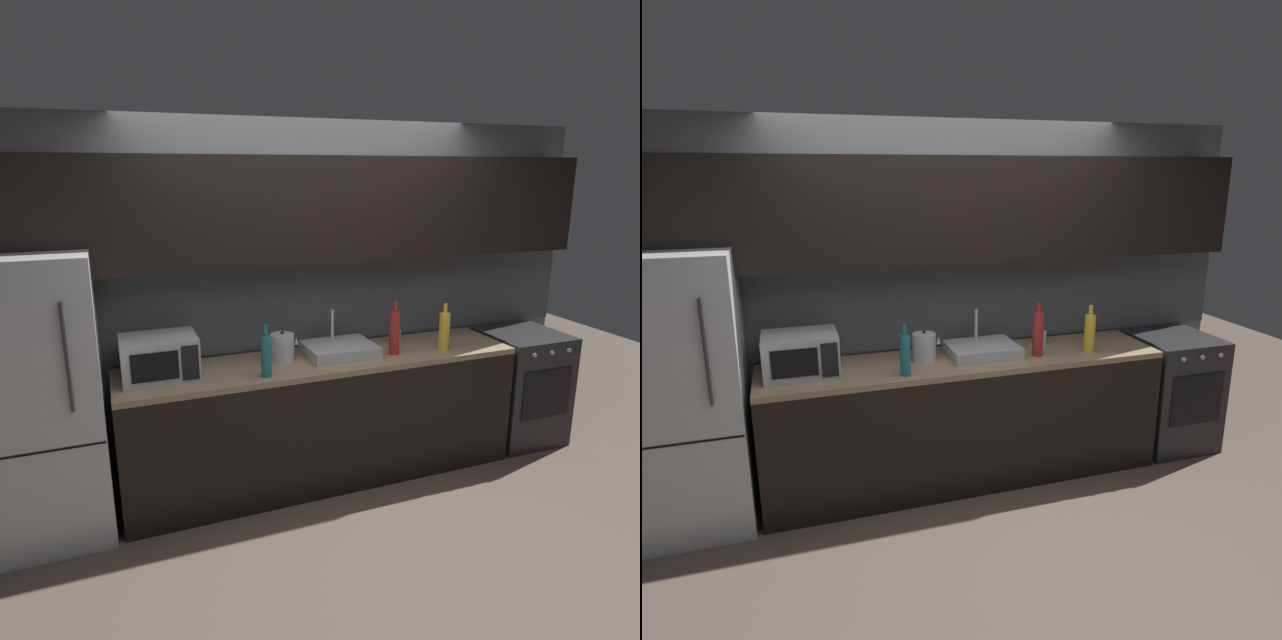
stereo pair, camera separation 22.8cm
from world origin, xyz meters
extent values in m
plane|color=#4C4238|center=(0.00, 0.00, 0.00)|extent=(10.00, 10.00, 0.00)
cube|color=slate|center=(0.00, 1.30, 1.25)|extent=(4.52, 0.10, 2.50)
cube|color=#4C4F54|center=(0.00, 1.25, 1.20)|extent=(4.52, 0.01, 0.60)
cube|color=black|center=(0.00, 1.08, 1.90)|extent=(4.15, 0.34, 0.70)
cube|color=black|center=(0.00, 0.90, 0.43)|extent=(2.78, 0.60, 0.86)
cube|color=#8C7256|center=(0.00, 0.90, 0.88)|extent=(2.78, 0.60, 0.04)
cube|color=#B7BABF|center=(-1.77, 0.90, 0.86)|extent=(0.68, 0.66, 1.73)
cube|color=black|center=(-1.77, 0.57, 0.69)|extent=(0.67, 0.00, 0.01)
cylinder|color=#333333|center=(-1.58, 0.55, 1.21)|extent=(0.02, 0.02, 0.60)
cube|color=#232326|center=(1.73, 0.90, 0.45)|extent=(0.60, 0.60, 0.90)
cube|color=black|center=(1.73, 0.60, 0.50)|extent=(0.45, 0.01, 0.40)
cylinder|color=#B2B2B7|center=(1.56, 0.59, 0.83)|extent=(0.03, 0.02, 0.03)
cylinder|color=#B2B2B7|center=(1.73, 0.59, 0.83)|extent=(0.03, 0.02, 0.03)
cylinder|color=#B2B2B7|center=(1.89, 0.59, 0.83)|extent=(0.03, 0.02, 0.03)
cube|color=#A8AAAF|center=(-1.09, 0.92, 1.04)|extent=(0.46, 0.34, 0.27)
cube|color=black|center=(-1.13, 0.75, 1.04)|extent=(0.28, 0.01, 0.18)
cube|color=black|center=(-0.92, 0.75, 1.04)|extent=(0.10, 0.01, 0.22)
cube|color=#ADAFB5|center=(0.13, 0.93, 0.94)|extent=(0.48, 0.38, 0.08)
cylinder|color=silver|center=(0.13, 1.06, 1.09)|extent=(0.02, 0.02, 0.22)
cylinder|color=#B7BABF|center=(-0.28, 0.95, 1.00)|extent=(0.16, 0.16, 0.19)
sphere|color=black|center=(-0.28, 0.95, 1.10)|extent=(0.02, 0.02, 0.02)
cone|color=#B7BABF|center=(-0.18, 0.95, 1.03)|extent=(0.03, 0.03, 0.05)
cylinder|color=#A82323|center=(0.50, 0.81, 1.05)|extent=(0.07, 0.07, 0.31)
cylinder|color=#A82323|center=(0.50, 0.81, 1.24)|extent=(0.03, 0.03, 0.07)
cylinder|color=gold|center=(0.89, 0.78, 1.03)|extent=(0.08, 0.08, 0.27)
cylinder|color=gold|center=(0.89, 0.78, 1.20)|extent=(0.03, 0.03, 0.07)
cylinder|color=#19666B|center=(-0.46, 0.70, 1.03)|extent=(0.07, 0.07, 0.26)
cylinder|color=#19666B|center=(-0.46, 0.70, 1.20)|extent=(0.02, 0.02, 0.07)
cylinder|color=silver|center=(0.64, 1.05, 0.95)|extent=(0.09, 0.09, 0.10)
camera|label=1|loc=(-1.34, -2.51, 2.16)|focal=31.43mm
camera|label=2|loc=(-1.13, -2.59, 2.16)|focal=31.43mm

